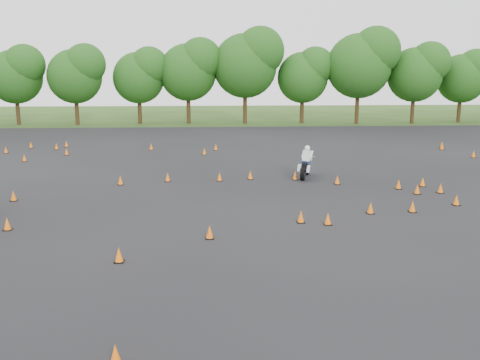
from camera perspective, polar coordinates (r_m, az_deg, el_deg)
The scene contains 5 objects.
ground at distance 19.30m, azimuth 0.71°, elevation -5.91°, with size 140.00×140.00×0.00m, color #2D5119.
asphalt_pad at distance 25.08m, azimuth -0.27°, elevation -1.75°, with size 62.00×62.00×0.00m, color black.
treeline at distance 53.54m, azimuth 0.06°, elevation 10.41°, with size 86.60×32.20×10.83m.
traffic_cones at distance 25.76m, azimuth -1.84°, elevation -0.87°, with size 36.00×33.08×0.45m.
rider_white at distance 29.49m, azimuth 6.97°, elevation 1.99°, with size 2.33×0.72×1.80m, color silver, non-canonical shape.
Camera 1 is at (-1.33, -18.35, 5.85)m, focal length 40.00 mm.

